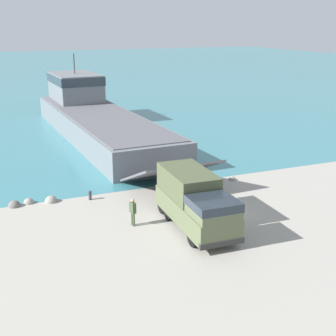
% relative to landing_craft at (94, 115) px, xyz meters
% --- Properties ---
extents(ground_plane, '(240.00, 240.00, 0.00)m').
position_rel_landing_craft_xyz_m(ground_plane, '(1.18, -25.13, -2.06)').
color(ground_plane, '#9E998E').
extents(water_surface, '(240.00, 180.00, 0.01)m').
position_rel_landing_craft_xyz_m(water_surface, '(1.18, 70.75, -2.05)').
color(water_surface, teal).
rests_on(water_surface, ground_plane).
extents(landing_craft, '(8.37, 35.52, 8.23)m').
position_rel_landing_craft_xyz_m(landing_craft, '(0.00, 0.00, 0.00)').
color(landing_craft, slate).
rests_on(landing_craft, ground_plane).
extents(military_truck, '(2.88, 7.35, 3.26)m').
position_rel_landing_craft_xyz_m(military_truck, '(-0.61, -26.96, -0.37)').
color(military_truck, '#566042').
rests_on(military_truck, ground_plane).
extents(soldier_on_ramp, '(0.33, 0.48, 1.75)m').
position_rel_landing_craft_xyz_m(soldier_on_ramp, '(-4.02, -25.35, -1.04)').
color(soldier_on_ramp, '#3D4C33').
rests_on(soldier_on_ramp, ground_plane).
extents(mooring_bollard, '(0.24, 0.24, 0.67)m').
position_rel_landing_craft_xyz_m(mooring_bollard, '(-5.40, -20.05, -1.69)').
color(mooring_bollard, '#333338').
rests_on(mooring_bollard, ground_plane).
extents(shoreline_rock_a, '(0.72, 0.72, 0.72)m').
position_rel_landing_craft_xyz_m(shoreline_rock_a, '(-9.45, -19.06, -2.06)').
color(shoreline_rock_a, gray).
rests_on(shoreline_rock_a, ground_plane).
extents(shoreline_rock_b, '(0.88, 0.88, 0.88)m').
position_rel_landing_craft_xyz_m(shoreline_rock_b, '(-7.99, -19.41, -2.06)').
color(shoreline_rock_b, gray).
rests_on(shoreline_rock_b, ground_plane).
extents(shoreline_rock_c, '(0.84, 0.84, 0.84)m').
position_rel_landing_craft_xyz_m(shoreline_rock_c, '(-10.42, -19.30, -2.06)').
color(shoreline_rock_c, '#66605B').
rests_on(shoreline_rock_c, ground_plane).
extents(shoreline_rock_d, '(0.59, 0.59, 0.59)m').
position_rel_landing_craft_xyz_m(shoreline_rock_d, '(5.93, -20.15, -2.06)').
color(shoreline_rock_d, gray).
rests_on(shoreline_rock_d, ground_plane).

